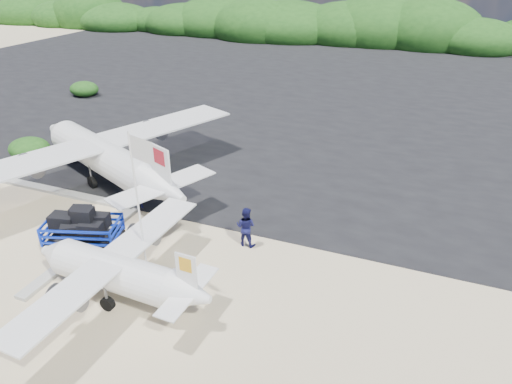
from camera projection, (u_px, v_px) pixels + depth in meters
ground at (159, 297)px, 16.45m from camera, size 160.00×160.00×0.00m
asphalt_apron at (339, 90)px, 41.13m from camera, size 90.00×50.00×0.04m
lagoon at (6, 227)px, 20.61m from camera, size 9.00×7.00×0.40m
vegetation_band at (379, 44)px, 61.69m from camera, size 124.00×8.00×4.40m
baggage_cart at (87, 248)px, 19.13m from camera, size 3.63×2.73×1.61m
flagpole at (149, 280)px, 17.27m from camera, size 1.30×0.85×6.00m
crew_a at (137, 191)px, 21.76m from camera, size 0.76×0.62×1.80m
crew_b at (246, 227)px, 18.99m from camera, size 0.87×0.68×1.77m
aircraft_large at (500, 141)px, 30.04m from camera, size 20.72×20.72×4.72m
aircraft_small at (187, 80)px, 44.28m from camera, size 7.72×7.72×2.67m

